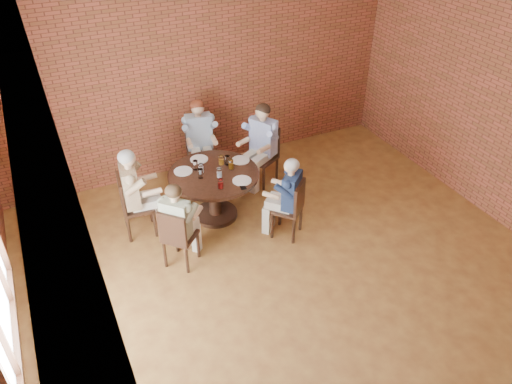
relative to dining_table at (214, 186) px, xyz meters
name	(u,v)px	position (x,y,z in m)	size (l,w,h in m)	color
floor	(308,297)	(0.41, -2.00, -0.53)	(7.00, 7.00, 0.00)	olive
ceiling	(333,9)	(0.41, -2.00, 2.87)	(7.00, 7.00, 0.00)	white
wall_back	(200,67)	(0.41, 1.50, 1.17)	(7.00, 7.00, 0.00)	brown
ceiling_beam	(19,71)	(-2.04, -2.00, 2.74)	(0.22, 6.90, 0.26)	black
dining_table	(214,186)	(0.00, 0.00, 0.00)	(1.27, 1.27, 0.75)	black
chair_a	(264,152)	(1.08, 0.59, -0.02)	(0.58, 0.58, 0.94)	black
diner_a	(261,145)	(1.01, 0.55, 0.14)	(0.53, 0.66, 1.34)	#3E52A1
chair_b	(200,147)	(0.22, 1.19, -0.02)	(0.49, 0.49, 0.93)	black
diner_b	(200,140)	(0.20, 1.10, 0.13)	(0.52, 0.65, 1.33)	#899AAE
chair_c	(131,203)	(-1.16, 0.12, -0.02)	(0.46, 0.46, 0.93)	black
diner_c	(136,193)	(-1.08, 0.11, 0.13)	(0.52, 0.64, 1.32)	brown
chair_d	(177,236)	(-0.81, -0.78, -0.05)	(0.53, 0.53, 0.88)	black
diner_d	(179,225)	(-0.76, -0.73, 0.09)	(0.47, 0.57, 1.23)	tan
chair_e	(292,207)	(0.79, -0.86, -0.05)	(0.52, 0.52, 0.87)	black
diner_e	(288,198)	(0.74, -0.81, 0.08)	(0.46, 0.57, 1.22)	#16223E
plate_a	(241,160)	(0.48, 0.14, 0.23)	(0.26, 0.26, 0.01)	white
plate_b	(199,159)	(-0.06, 0.42, 0.23)	(0.26, 0.26, 0.01)	white
plate_c	(183,171)	(-0.37, 0.21, 0.23)	(0.26, 0.26, 0.01)	white
plate_d	(242,181)	(0.28, -0.36, 0.23)	(0.26, 0.26, 0.01)	white
glass_a	(227,160)	(0.27, 0.12, 0.29)	(0.07, 0.07, 0.14)	white
glass_b	(221,160)	(0.19, 0.16, 0.29)	(0.07, 0.07, 0.14)	white
glass_c	(195,165)	(-0.19, 0.19, 0.29)	(0.07, 0.07, 0.14)	white
glass_d	(201,168)	(-0.15, 0.08, 0.29)	(0.07, 0.07, 0.14)	white
glass_e	(201,173)	(-0.20, -0.04, 0.29)	(0.07, 0.07, 0.14)	white
glass_f	(221,184)	(-0.05, -0.39, 0.29)	(0.07, 0.07, 0.14)	white
glass_g	(219,173)	(0.04, -0.14, 0.29)	(0.07, 0.07, 0.14)	white
glass_h	(231,164)	(0.27, 0.00, 0.29)	(0.07, 0.07, 0.14)	white
smartphone	(243,186)	(0.23, -0.49, 0.23)	(0.07, 0.15, 0.01)	black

